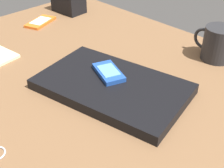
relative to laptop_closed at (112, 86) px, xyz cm
name	(u,v)px	position (x,y,z in cm)	size (l,w,h in cm)	color
desk_surface	(108,84)	(4.24, -2.70, -2.78)	(120.00, 80.00, 3.00)	brown
laptop_closed	(112,86)	(0.00, 0.00, 0.00)	(35.64, 21.70, 2.57)	black
cell_phone_on_laptop	(109,72)	(3.06, -1.82, 1.90)	(10.92, 8.32, 1.30)	#1E479E
cell_phone_on_desk	(40,22)	(48.16, -11.28, -0.79)	(9.69, 13.00, 1.06)	orange
desk_organizer	(68,1)	(50.22, -25.97, 2.79)	(12.24, 7.74, 8.15)	black
coffee_mug	(218,43)	(-9.55, -32.66, 3.51)	(12.42, 8.88, 9.59)	#262628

